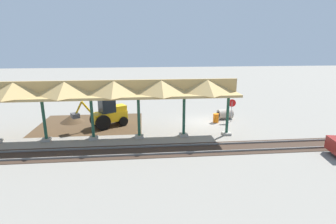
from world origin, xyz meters
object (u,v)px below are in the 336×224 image
Objects in this scene: concrete_pipe at (225,114)px; stop_sign at (232,106)px; backhoe at (108,114)px; traffic_barrel at (216,118)px.

stop_sign is at bearing 104.19° from concrete_pipe.
backhoe is 2.98× the size of concrete_pipe.
traffic_barrel is at bearing 2.72° from stop_sign.
backhoe is 10.58m from traffic_barrel.
concrete_pipe is 1.78m from traffic_barrel.
stop_sign is 2.01m from traffic_barrel.
backhoe is at bearing 7.06° from concrete_pipe.
concrete_pipe is 1.84× the size of traffic_barrel.
stop_sign is 2.58× the size of traffic_barrel.
backhoe is (12.13, 0.33, -0.40)m from stop_sign.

